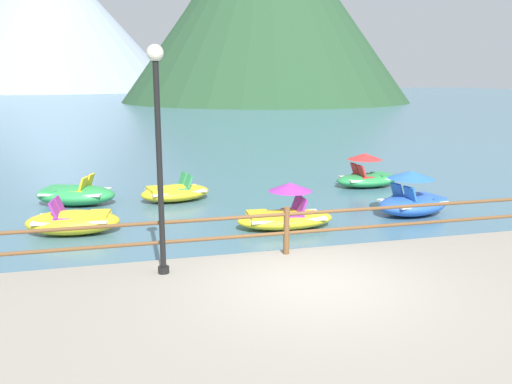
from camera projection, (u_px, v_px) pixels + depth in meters
ground_plane at (155, 119)px, 47.00m from camera, size 200.00×200.00×0.00m
promenade_dock at (371, 358)px, 7.03m from camera, size 28.00×8.00×0.40m
dock_railing at (287, 225)px, 10.41m from camera, size 23.92×0.12×0.95m
lamp_post at (158, 140)px, 9.00m from camera, size 0.28×0.28×3.96m
pedal_boat_0 at (367, 176)px, 18.73m from camera, size 2.28×1.37×1.19m
pedal_boat_1 at (75, 194)px, 16.16m from camera, size 2.70×2.04×0.90m
pedal_boat_2 at (73, 222)px, 13.19m from camera, size 2.42×1.47×0.90m
pedal_boat_3 at (285, 214)px, 13.66m from camera, size 2.54×1.28×1.19m
pedal_boat_4 at (412, 199)px, 14.95m from camera, size 2.34×1.74×1.26m
pedal_boat_5 at (175, 192)px, 16.68m from camera, size 2.38×1.71×0.83m
cliff_headland at (255, 8)px, 77.86m from camera, size 42.18×42.18×28.61m
distant_peak at (51, 19)px, 128.28m from camera, size 60.23×60.23×33.93m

